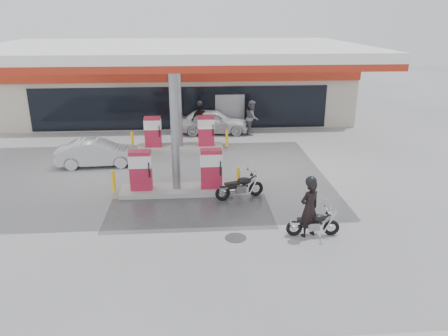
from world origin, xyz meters
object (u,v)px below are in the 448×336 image
at_px(main_motorcycle, 314,224).
at_px(attendant, 252,117).
at_px(sedan_white, 213,121).
at_px(hatchback_silver, 98,153).
at_px(pump_island_near, 176,176).
at_px(parked_motorcycle, 240,187).
at_px(biker_walking, 200,119).
at_px(pump_island_far, 180,136).
at_px(parked_car_right, 267,113).
at_px(biker_main, 309,208).
at_px(parked_car_left, 113,114).

height_order(main_motorcycle, attendant, attendant).
height_order(sedan_white, hatchback_silver, sedan_white).
distance_m(pump_island_near, parked_motorcycle, 2.63).
bearing_deg(biker_walking, parked_motorcycle, -114.72).
xyz_separation_m(pump_island_far, biker_walking, (1.14, 2.75, 0.25)).
distance_m(hatchback_silver, parked_car_right, 12.69).
xyz_separation_m(parked_motorcycle, parked_car_right, (3.21, 12.78, 0.12)).
bearing_deg(biker_main, main_motorcycle, 153.36).
relative_size(main_motorcycle, biker_walking, 0.91).
xyz_separation_m(parked_car_left, biker_walking, (5.64, -3.25, 0.30)).
bearing_deg(biker_main, pump_island_far, -91.63).
bearing_deg(parked_car_left, sedan_white, -102.17).
xyz_separation_m(main_motorcycle, attendant, (-0.31, 12.80, 0.62)).
bearing_deg(parked_car_left, pump_island_far, -131.68).
height_order(attendant, parked_car_left, attendant).
distance_m(parked_car_right, biker_walking, 5.62).
bearing_deg(main_motorcycle, attendant, 93.87).
height_order(parked_motorcycle, attendant, attendant).
height_order(pump_island_near, sedan_white, pump_island_near).
bearing_deg(hatchback_silver, biker_main, -136.33).
xyz_separation_m(sedan_white, hatchback_silver, (-5.71, -5.60, -0.11)).
distance_m(parked_motorcycle, sedan_white, 10.01).
height_order(parked_car_right, biker_walking, biker_walking).
xyz_separation_m(main_motorcycle, parked_motorcycle, (-2.05, 3.21, 0.06)).
xyz_separation_m(biker_main, sedan_white, (-2.45, 13.19, -0.23)).
relative_size(main_motorcycle, biker_main, 0.90).
bearing_deg(main_motorcycle, pump_island_near, 141.14).
xyz_separation_m(biker_main, biker_walking, (-3.22, 12.74, -0.00)).
relative_size(pump_island_far, biker_walking, 2.66).
height_order(biker_main, hatchback_silver, biker_main).
height_order(parked_motorcycle, biker_walking, biker_walking).
xyz_separation_m(sedan_white, parked_car_right, (3.80, 2.80, -0.16)).
distance_m(main_motorcycle, biker_walking, 13.21).
height_order(pump_island_near, biker_walking, biker_walking).
relative_size(pump_island_near, biker_main, 2.65).
distance_m(sedan_white, biker_walking, 0.92).
distance_m(pump_island_near, parked_car_right, 13.29).
xyz_separation_m(pump_island_near, pump_island_far, (0.00, 6.00, 0.00)).
bearing_deg(attendant, pump_island_near, 166.28).
relative_size(hatchback_silver, parked_car_left, 0.82).
bearing_deg(pump_island_near, main_motorcycle, -41.34).
height_order(sedan_white, biker_walking, biker_walking).
xyz_separation_m(parked_motorcycle, biker_walking, (-1.36, 9.53, 0.51)).
bearing_deg(attendant, parked_car_left, 81.85).
relative_size(parked_motorcycle, sedan_white, 0.45).
xyz_separation_m(pump_island_near, hatchback_silver, (-3.81, 3.60, -0.09)).
height_order(biker_main, parked_car_left, biker_main).
bearing_deg(parked_motorcycle, parked_car_right, 60.56).
xyz_separation_m(pump_island_near, parked_motorcycle, (2.50, -0.78, -0.25)).
bearing_deg(pump_island_near, parked_car_left, 110.56).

